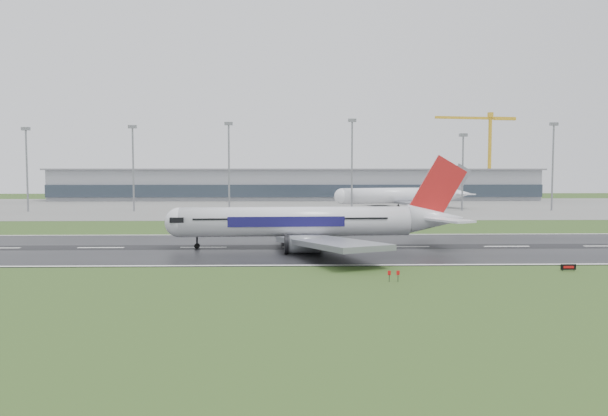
{
  "coord_description": "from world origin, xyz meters",
  "views": [
    {
      "loc": [
        -3.03,
        -113.38,
        15.32
      ],
      "look_at": [
        0.02,
        12.0,
        7.0
      ],
      "focal_mm": 34.32,
      "sensor_mm": 36.0,
      "label": 1
    }
  ],
  "objects": [
    {
      "name": "floodmast_2",
      "position": [
        -25.32,
        100.0,
        15.71
      ],
      "size": [
        0.64,
        0.64,
        31.42
      ],
      "primitive_type": "cylinder",
      "color": "gray",
      "rests_on": "ground"
    },
    {
      "name": "floodmast_0",
      "position": [
        -98.51,
        100.0,
        14.72
      ],
      "size": [
        0.64,
        0.64,
        29.45
      ],
      "primitive_type": "cylinder",
      "color": "gray",
      "rests_on": "ground"
    },
    {
      "name": "floodmast_1",
      "position": [
        -60.15,
        100.0,
        15.12
      ],
      "size": [
        0.64,
        0.64,
        30.24
      ],
      "primitive_type": "cylinder",
      "color": "gray",
      "rests_on": "ground"
    },
    {
      "name": "runway",
      "position": [
        0.0,
        0.0,
        0.05
      ],
      "size": [
        400.0,
        45.0,
        0.1
      ],
      "primitive_type": "cube",
      "color": "black",
      "rests_on": "ground"
    },
    {
      "name": "main_airliner",
      "position": [
        2.19,
        -0.54,
        8.73
      ],
      "size": [
        61.09,
        58.45,
        17.25
      ],
      "primitive_type": null,
      "rotation": [
        0.0,
        0.0,
        0.05
      ],
      "color": "silver",
      "rests_on": "runway"
    },
    {
      "name": "ground",
      "position": [
        0.0,
        0.0,
        0.0
      ],
      "size": [
        520.0,
        520.0,
        0.0
      ],
      "primitive_type": "plane",
      "color": "#294419",
      "rests_on": "ground"
    },
    {
      "name": "parked_airliner",
      "position": [
        40.11,
        108.78,
        8.54
      ],
      "size": [
        69.06,
        66.17,
        16.92
      ],
      "primitive_type": null,
      "rotation": [
        0.0,
        0.0,
        0.25
      ],
      "color": "white",
      "rests_on": "apron"
    },
    {
      "name": "floodmast_3",
      "position": [
        19.8,
        100.0,
        16.35
      ],
      "size": [
        0.64,
        0.64,
        32.7
      ],
      "primitive_type": "cylinder",
      "color": "gray",
      "rests_on": "ground"
    },
    {
      "name": "floodmast_4",
      "position": [
        60.86,
        100.0,
        13.71
      ],
      "size": [
        0.64,
        0.64,
        27.41
      ],
      "primitive_type": "cylinder",
      "color": "gray",
      "rests_on": "ground"
    },
    {
      "name": "tower_crane",
      "position": [
        105.4,
        200.0,
        22.97
      ],
      "size": [
        46.45,
        10.32,
        45.94
      ],
      "primitive_type": null,
      "rotation": [
        0.0,
        0.0,
        0.17
      ],
      "color": "gold",
      "rests_on": "ground"
    },
    {
      "name": "floodmast_5",
      "position": [
        94.5,
        100.0,
        15.75
      ],
      "size": [
        0.64,
        0.64,
        31.49
      ],
      "primitive_type": "cylinder",
      "color": "gray",
      "rests_on": "ground"
    },
    {
      "name": "runway_sign",
      "position": [
        39.11,
        -27.36,
        0.52
      ],
      "size": [
        2.31,
        0.52,
        1.04
      ],
      "primitive_type": null,
      "rotation": [
        0.0,
        0.0,
        -0.11
      ],
      "color": "black",
      "rests_on": "ground"
    },
    {
      "name": "apron",
      "position": [
        0.0,
        125.0,
        0.04
      ],
      "size": [
        400.0,
        130.0,
        0.08
      ],
      "primitive_type": "cube",
      "color": "slate",
      "rests_on": "ground"
    },
    {
      "name": "terminal",
      "position": [
        0.0,
        185.0,
        7.5
      ],
      "size": [
        240.0,
        36.0,
        15.0
      ],
      "primitive_type": "cube",
      "color": "gray",
      "rests_on": "ground"
    }
  ]
}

